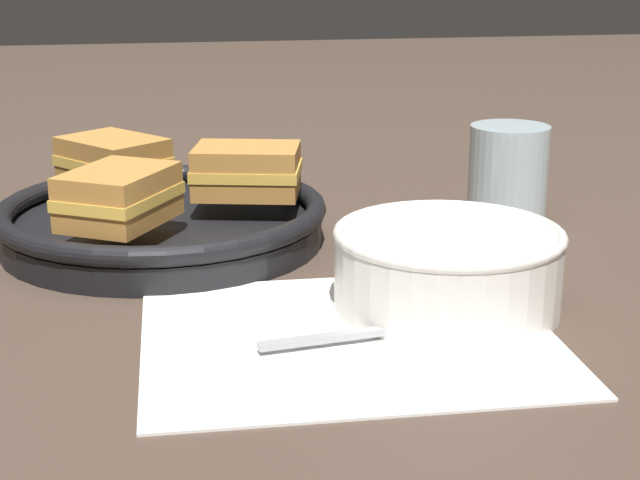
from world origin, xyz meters
The scene contains 9 objects.
ground_plane centered at (0.00, 0.00, 0.00)m, with size 4.00×4.00×0.00m, color #47382D.
napkin centered at (0.02, -0.08, 0.00)m, with size 0.30×0.25×0.00m.
soup_bowl centered at (0.10, -0.03, 0.04)m, with size 0.18×0.18×0.06m.
spoon centered at (0.05, -0.09, 0.01)m, with size 0.15×0.04×0.01m.
skillet centered at (-0.11, 0.17, 0.02)m, with size 0.30×0.30×0.04m.
sandwich_near_left centered at (-0.14, 0.10, 0.07)m, with size 0.11×0.12×0.05m.
sandwich_near_right centered at (-0.03, 0.18, 0.07)m, with size 0.11×0.09×0.05m.
sandwich_far_left centered at (-0.15, 0.24, 0.07)m, with size 0.12×0.12×0.05m.
drinking_glass centered at (0.24, 0.19, 0.05)m, with size 0.08×0.08×0.10m.
Camera 1 is at (-0.12, -0.71, 0.27)m, focal length 55.00 mm.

